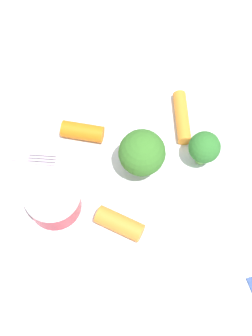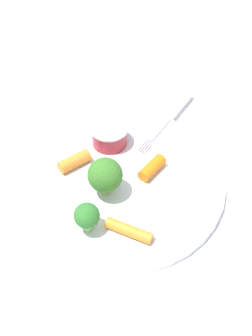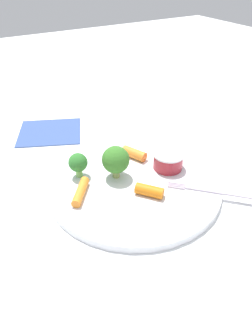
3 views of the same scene
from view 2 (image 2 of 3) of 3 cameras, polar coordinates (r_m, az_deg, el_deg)
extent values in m
plane|color=white|center=(0.61, -0.79, -1.99)|extent=(2.40, 2.40, 0.00)
cylinder|color=white|center=(0.60, -0.80, -1.62)|extent=(0.29, 0.29, 0.01)
cylinder|color=maroon|center=(0.64, -2.09, 4.16)|extent=(0.05, 0.05, 0.03)
cylinder|color=silver|center=(0.63, -2.13, 5.15)|extent=(0.05, 0.05, 0.00)
cylinder|color=#8FA959|center=(0.58, -2.64, -2.61)|extent=(0.01, 0.01, 0.02)
sphere|color=#377427|center=(0.56, -2.73, -0.92)|extent=(0.05, 0.05, 0.05)
cylinder|color=#7FC662|center=(0.54, -4.98, -7.41)|extent=(0.01, 0.01, 0.02)
sphere|color=#2F722C|center=(0.53, -5.11, -6.17)|extent=(0.03, 0.03, 0.03)
cylinder|color=orange|center=(0.60, 3.31, 0.27)|extent=(0.04, 0.04, 0.02)
cylinder|color=orange|center=(0.61, -6.73, 0.88)|extent=(0.03, 0.05, 0.02)
cylinder|color=orange|center=(0.54, 0.37, -8.10)|extent=(0.05, 0.06, 0.01)
cube|color=#C2B4C5|center=(0.69, 6.04, 6.92)|extent=(0.10, 0.10, 0.00)
cube|color=#C2B4C5|center=(0.64, 3.00, 2.71)|extent=(0.02, 0.02, 0.00)
cube|color=#C2B4C5|center=(0.64, 2.73, 2.82)|extent=(0.02, 0.02, 0.00)
cube|color=#C2B4C5|center=(0.64, 2.47, 2.94)|extent=(0.02, 0.02, 0.00)
cube|color=#C2B4C5|center=(0.64, 2.20, 3.05)|extent=(0.02, 0.02, 0.00)
camera|label=1|loc=(0.52, -29.33, 39.03)|focal=47.99mm
camera|label=3|loc=(0.47, 53.66, 11.89)|focal=32.95mm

